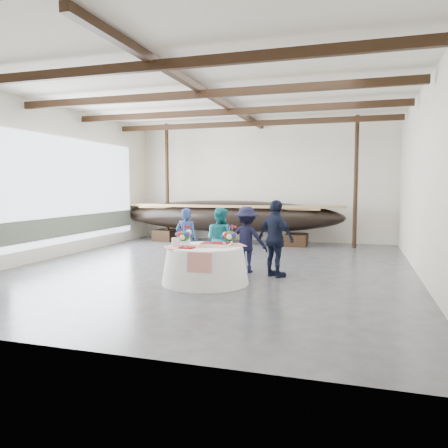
% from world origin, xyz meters
% --- Properties ---
extents(floor, '(10.00, 12.00, 0.01)m').
position_xyz_m(floor, '(0.00, 0.00, 0.00)').
color(floor, '#3D3D42').
rests_on(floor, ground).
extents(wall_back, '(10.00, 0.02, 4.50)m').
position_xyz_m(wall_back, '(0.00, 6.00, 2.25)').
color(wall_back, silver).
rests_on(wall_back, ground).
extents(wall_front, '(10.00, 0.02, 4.50)m').
position_xyz_m(wall_front, '(0.00, -6.00, 2.25)').
color(wall_front, silver).
rests_on(wall_front, ground).
extents(wall_left, '(0.02, 12.00, 4.50)m').
position_xyz_m(wall_left, '(-5.00, 0.00, 2.25)').
color(wall_left, silver).
rests_on(wall_left, ground).
extents(wall_right, '(0.02, 12.00, 4.50)m').
position_xyz_m(wall_right, '(5.00, 0.00, 2.25)').
color(wall_right, silver).
rests_on(wall_right, ground).
extents(ceiling, '(10.00, 12.00, 0.01)m').
position_xyz_m(ceiling, '(0.00, 0.00, 4.50)').
color(ceiling, white).
rests_on(ceiling, wall_back).
extents(pavilion_structure, '(9.80, 11.76, 4.50)m').
position_xyz_m(pavilion_structure, '(0.00, 0.83, 4.00)').
color(pavilion_structure, black).
rests_on(pavilion_structure, ground).
extents(open_bay, '(0.03, 7.00, 3.20)m').
position_xyz_m(open_bay, '(-4.95, 1.00, 1.83)').
color(open_bay, silver).
rests_on(open_bay, ground).
extents(longboat_display, '(8.51, 1.70, 1.60)m').
position_xyz_m(longboat_display, '(-1.03, 4.85, 1.02)').
color(longboat_display, black).
rests_on(longboat_display, ground).
extents(banquet_table, '(1.90, 1.90, 0.82)m').
position_xyz_m(banquet_table, '(0.41, -1.79, 0.41)').
color(banquet_table, white).
rests_on(banquet_table, ground).
extents(tabletop_items, '(1.78, 1.40, 0.40)m').
position_xyz_m(tabletop_items, '(0.36, -1.66, 0.96)').
color(tabletop_items, red).
rests_on(tabletop_items, banquet_table).
extents(guest_woman_blue, '(0.59, 0.40, 1.58)m').
position_xyz_m(guest_woman_blue, '(-0.49, -0.64, 0.79)').
color(guest_woman_blue, navy).
rests_on(guest_woman_blue, ground).
extents(guest_woman_teal, '(0.93, 0.83, 1.59)m').
position_xyz_m(guest_woman_teal, '(0.30, -0.37, 0.80)').
color(guest_woman_teal, teal).
rests_on(guest_woman_teal, ground).
extents(guest_man_left, '(1.06, 0.62, 1.63)m').
position_xyz_m(guest_man_left, '(0.99, -0.36, 0.81)').
color(guest_man_left, black).
rests_on(guest_man_left, ground).
extents(guest_man_right, '(1.13, 0.96, 1.81)m').
position_xyz_m(guest_man_right, '(1.78, -0.70, 0.91)').
color(guest_man_right, black).
rests_on(guest_man_right, ground).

